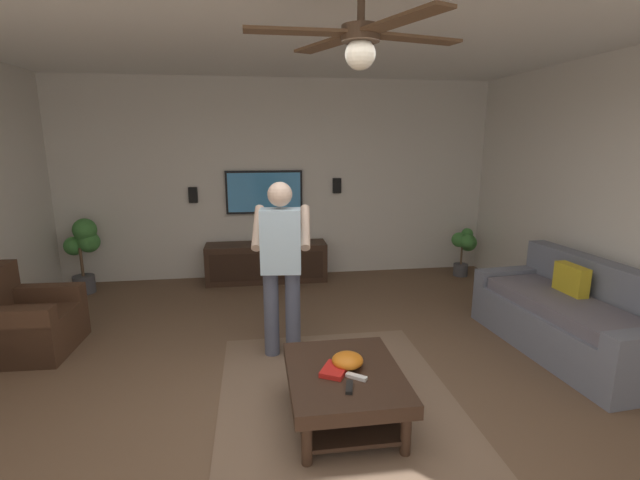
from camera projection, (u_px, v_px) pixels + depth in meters
name	position (u px, v px, depth m)	size (l,w,h in m)	color
ground_plane	(310.00, 408.00, 3.42)	(8.41, 8.41, 0.00)	brown
wall_back_tv	(280.00, 180.00, 6.54)	(0.10, 6.40, 2.84)	silver
area_rug	(339.00, 404.00, 3.47)	(2.47, 1.83, 0.01)	#7A604C
couch	(571.00, 319.00, 4.29)	(1.96, 1.01, 0.87)	slate
armchair	(23.00, 324.00, 4.28)	(0.83, 0.84, 0.82)	#472D1E
coffee_table	(344.00, 384.00, 3.21)	(1.00, 0.80, 0.40)	#332116
media_console	(267.00, 262.00, 6.43)	(0.45, 1.70, 0.55)	#332116
tv	(264.00, 192.00, 6.45)	(0.05, 1.09, 0.62)	black
person_standing	(281.00, 259.00, 4.09)	(0.58, 0.58, 1.64)	#4C5166
potted_plant_tall	(84.00, 248.00, 5.93)	(0.37, 0.46, 0.99)	#4C4C51
potted_plant_short	(465.00, 246.00, 6.62)	(0.37, 0.41, 0.72)	#4C4C51
bowl	(348.00, 360.00, 3.23)	(0.23, 0.23, 0.10)	orange
remote_white	(356.00, 377.00, 3.08)	(0.15, 0.04, 0.02)	white
remote_black	(349.00, 387.00, 2.95)	(0.15, 0.04, 0.02)	black
book	(335.00, 370.00, 3.16)	(0.22, 0.16, 0.04)	red
vase_round	(273.00, 236.00, 6.35)	(0.22, 0.22, 0.22)	gold
wall_speaker_left	(337.00, 186.00, 6.60)	(0.06, 0.12, 0.22)	black
wall_speaker_right	(193.00, 195.00, 6.33)	(0.06, 0.12, 0.22)	black
ceiling_fan	(360.00, 40.00, 2.32)	(1.15, 1.20, 0.46)	#4C3828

